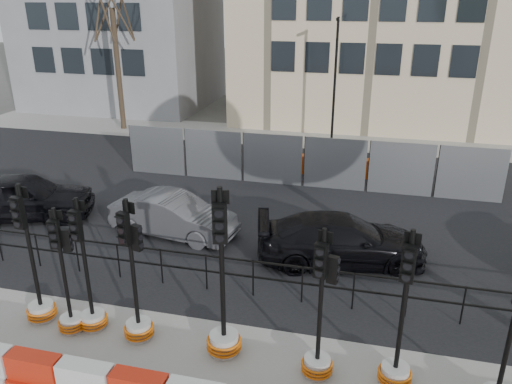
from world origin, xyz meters
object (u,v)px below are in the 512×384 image
(traffic_signal_h, at_px, (500,380))
(car_c, at_px, (342,240))
(traffic_signal_d, at_px, (137,307))
(car_a, at_px, (23,196))
(traffic_signal_a, at_px, (38,294))

(traffic_signal_h, xyz_separation_m, car_c, (-3.15, 4.73, 0.01))
(traffic_signal_d, distance_m, car_c, 5.91)
(traffic_signal_h, relative_size, car_a, 0.66)
(traffic_signal_h, bearing_deg, car_a, 160.36)
(traffic_signal_h, bearing_deg, car_c, 124.88)
(traffic_signal_d, height_order, car_a, traffic_signal_d)
(car_a, bearing_deg, traffic_signal_h, -130.49)
(traffic_signal_d, xyz_separation_m, car_a, (-6.48, 4.85, -0.01))
(traffic_signal_d, bearing_deg, traffic_signal_h, 13.70)
(traffic_signal_a, height_order, traffic_signal_d, traffic_signal_a)
(traffic_signal_h, relative_size, car_c, 0.65)
(traffic_signal_h, height_order, car_a, traffic_signal_h)
(traffic_signal_a, bearing_deg, car_c, 39.81)
(traffic_signal_h, xyz_separation_m, car_a, (-13.56, 5.18, 0.10))
(car_a, xyz_separation_m, car_c, (10.41, -0.45, -0.09))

